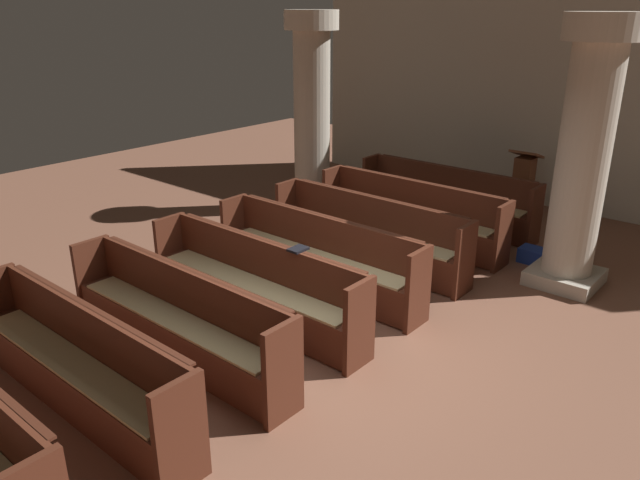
{
  "coord_description": "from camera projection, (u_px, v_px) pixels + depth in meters",
  "views": [
    {
      "loc": [
        3.39,
        -4.28,
        3.27
      ],
      "look_at": [
        -0.85,
        0.71,
        0.75
      ],
      "focal_mm": 34.29,
      "sensor_mm": 36.0,
      "label": 1
    }
  ],
  "objects": [
    {
      "name": "ground_plane",
      "position": [
        338.0,
        346.0,
        6.27
      ],
      "size": [
        19.2,
        19.2,
        0.0
      ],
      "primitive_type": "plane",
      "color": "brown"
    },
    {
      "name": "back_wall",
      "position": [
        577.0,
        73.0,
        9.78
      ],
      "size": [
        10.0,
        0.16,
        4.5
      ],
      "primitive_type": "cube",
      "color": "beige",
      "rests_on": "ground"
    },
    {
      "name": "pew_row_0",
      "position": [
        446.0,
        196.0,
        9.57
      ],
      "size": [
        2.93,
        0.47,
        0.9
      ],
      "color": "#562819",
      "rests_on": "ground"
    },
    {
      "name": "pew_row_1",
      "position": [
        410.0,
        212.0,
        8.83
      ],
      "size": [
        2.93,
        0.46,
        0.9
      ],
      "color": "#562819",
      "rests_on": "ground"
    },
    {
      "name": "pew_row_2",
      "position": [
        368.0,
        231.0,
        8.09
      ],
      "size": [
        2.93,
        0.46,
        0.9
      ],
      "color": "#562819",
      "rests_on": "ground"
    },
    {
      "name": "pew_row_3",
      "position": [
        317.0,
        253.0,
        7.36
      ],
      "size": [
        2.93,
        0.47,
        0.9
      ],
      "color": "#562819",
      "rests_on": "ground"
    },
    {
      "name": "pew_row_4",
      "position": [
        255.0,
        281.0,
        6.62
      ],
      "size": [
        2.93,
        0.46,
        0.9
      ],
      "color": "#562819",
      "rests_on": "ground"
    },
    {
      "name": "pew_row_5",
      "position": [
        177.0,
        316.0,
        5.88
      ],
      "size": [
        2.93,
        0.46,
        0.9
      ],
      "color": "#562819",
      "rests_on": "ground"
    },
    {
      "name": "pew_row_6",
      "position": [
        76.0,
        360.0,
        5.14
      ],
      "size": [
        2.93,
        0.46,
        0.9
      ],
      "color": "#562819",
      "rests_on": "ground"
    },
    {
      "name": "pillar_aisle_side",
      "position": [
        584.0,
        152.0,
        7.08
      ],
      "size": [
        0.86,
        0.86,
        3.21
      ],
      "color": "#B6AD9A",
      "rests_on": "ground"
    },
    {
      "name": "pillar_far_side",
      "position": [
        312.0,
        109.0,
        9.99
      ],
      "size": [
        0.86,
        0.86,
        3.21
      ],
      "color": "#B6AD9A",
      "rests_on": "ground"
    },
    {
      "name": "lectern",
      "position": [
        523.0,
        187.0,
        10.12
      ],
      "size": [
        0.48,
        0.45,
        1.08
      ],
      "color": "brown",
      "rests_on": "ground"
    },
    {
      "name": "hymn_book",
      "position": [
        298.0,
        249.0,
        6.31
      ],
      "size": [
        0.15,
        0.2,
        0.03
      ],
      "primitive_type": "cube",
      "color": "black",
      "rests_on": "pew_row_4"
    },
    {
      "name": "kneeler_box_blue",
      "position": [
        533.0,
        255.0,
        8.28
      ],
      "size": [
        0.35,
        0.27,
        0.2
      ],
      "primitive_type": "cube",
      "color": "navy",
      "rests_on": "ground"
    }
  ]
}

